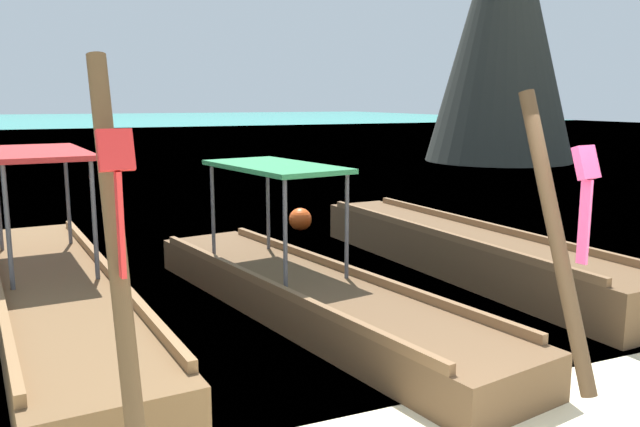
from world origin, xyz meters
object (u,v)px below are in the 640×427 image
longtail_boat_blue_ribbon (464,252)px  mooring_buoy_near (300,219)px  longtail_boat_pink_ribbon (310,292)px  longtail_boat_red_ribbon (56,302)px  karst_rock (506,24)px

longtail_boat_blue_ribbon → mooring_buoy_near: (-1.07, 3.99, -0.09)m
longtail_boat_pink_ribbon → mooring_buoy_near: bearing=69.2°
longtail_boat_red_ribbon → mooring_buoy_near: (4.68, 4.27, -0.14)m
longtail_boat_pink_ribbon → mooring_buoy_near: size_ratio=15.29×
longtail_boat_pink_ribbon → mooring_buoy_near: 5.23m
karst_rock → mooring_buoy_near: 18.03m
longtail_boat_blue_ribbon → karst_rock: (12.49, 14.55, 5.35)m
longtail_boat_pink_ribbon → longtail_boat_blue_ribbon: 3.06m
longtail_boat_pink_ribbon → mooring_buoy_near: (1.85, 4.89, -0.07)m
longtail_boat_pink_ribbon → longtail_boat_blue_ribbon: size_ratio=1.02×
longtail_boat_pink_ribbon → longtail_boat_blue_ribbon: longtail_boat_pink_ribbon is taller
longtail_boat_red_ribbon → mooring_buoy_near: 6.34m
longtail_boat_blue_ribbon → longtail_boat_red_ribbon: bearing=-177.2°
longtail_boat_pink_ribbon → longtail_boat_blue_ribbon: bearing=17.1°
longtail_boat_blue_ribbon → mooring_buoy_near: size_ratio=15.06×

